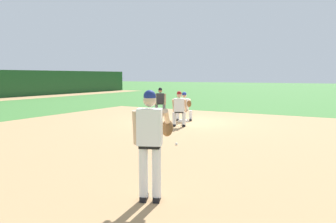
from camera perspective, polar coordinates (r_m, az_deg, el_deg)
The scene contains 8 objects.
ground_plane at distance 14.84m, azimuth 2.69°, elevation -1.80°, with size 160.00×160.00×0.00m, color #3D7533.
infield_dirt_patch at distance 10.18m, azimuth 1.13°, elevation -5.52°, with size 18.00×18.00×0.01m, color tan.
first_base_bag at distance 14.83m, azimuth 2.69°, elevation -1.63°, with size 0.38×0.38×0.09m, color white.
baseball at distance 9.91m, azimuth 1.48°, elevation -5.66°, with size 0.07×0.07×0.07m, color white.
pitcher at distance 5.41m, azimuth -2.96°, elevation -4.75°, with size 0.82×0.59×1.86m.
first_baseman at distance 15.03m, azimuth 2.90°, elevation 1.11°, with size 0.84×0.98×1.34m.
baserunner at distance 13.36m, azimuth 1.95°, elevation 0.73°, with size 0.57×0.67×1.46m.
umpire at distance 17.19m, azimuth -1.36°, elevation 1.98°, with size 0.62×0.68×1.46m.
Camera 1 is at (-13.12, -6.61, 2.10)m, focal length 35.00 mm.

